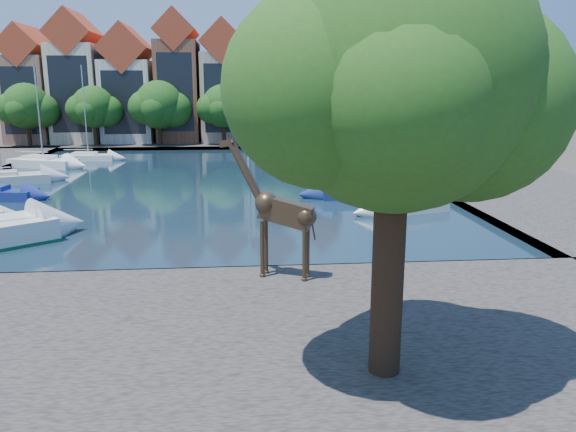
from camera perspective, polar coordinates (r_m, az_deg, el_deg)
name	(u,v)px	position (r m, az deg, el deg)	size (l,w,h in m)	color
ground	(145,280)	(23.56, -14.29, -6.36)	(160.00, 160.00, 0.00)	#38332B
water_basin	(192,182)	(46.73, -9.71, 3.42)	(38.00, 50.00, 0.08)	black
near_quay	(105,355)	(17.12, -18.08, -13.26)	(50.00, 14.00, 0.50)	#49433F
far_quay	(211,142)	(78.39, -7.87, 7.42)	(60.00, 16.00, 0.50)	#49433F
right_quay	(487,175)	(51.10, 19.53, 3.90)	(14.00, 52.00, 0.50)	#49433F
plane_tree	(401,85)	(13.47, 11.38, 12.90)	(8.32, 6.40, 10.62)	#332114
townhouse_west_end	(32,89)	(82.44, -24.55, 11.62)	(5.44, 9.18, 14.93)	#8E624D
townhouse_west_mid	(79,83)	(80.69, -20.50, 12.58)	(5.94, 9.18, 16.79)	beige
townhouse_west_inner	(129,89)	(79.25, -15.81, 12.27)	(6.43, 9.18, 15.15)	beige
townhouse_center	(179,82)	(78.34, -11.06, 13.25)	(5.44, 9.18, 16.93)	brown
townhouse_east_inner	(224,86)	(77.96, -6.54, 12.94)	(5.94, 9.18, 15.79)	tan
townhouse_east_mid	(272,84)	(78.08, -1.64, 13.29)	(6.43, 9.18, 16.65)	beige
townhouse_east_end	(319,91)	(78.73, 3.21, 12.55)	(5.44, 9.18, 14.43)	brown
far_tree_far_west	(27,108)	(76.93, -24.96, 9.94)	(7.28, 5.60, 7.68)	#332114
far_tree_west	(94,108)	(74.64, -19.09, 10.29)	(6.76, 5.20, 7.36)	#332114
far_tree_mid_west	(160,106)	(73.14, -12.90, 10.80)	(7.80, 6.00, 8.00)	#332114
far_tree_mid_east	(224,108)	(72.51, -6.51, 10.89)	(7.02, 5.40, 7.52)	#332114
far_tree_east	(287,107)	(72.75, -0.08, 11.06)	(7.54, 5.80, 7.84)	#332114
far_tree_far_east	(349,108)	(73.87, 6.22, 10.89)	(6.76, 5.20, 7.36)	#332114
giraffe_statue	(279,211)	(21.10, -0.95, 0.50)	(3.55, 1.67, 5.25)	#3E2E1F
sailboat_left_c	(2,177)	(50.31, -27.03, 3.52)	(7.44, 4.72, 9.73)	silver
sailboat_left_d	(43,161)	(59.36, -23.60, 5.15)	(7.01, 4.50, 9.44)	white
sailboat_left_e	(88,156)	(63.15, -19.63, 5.78)	(5.50, 2.14, 9.77)	white
sailboat_right_a	(406,205)	(35.41, 11.93, 1.14)	(5.48, 3.19, 8.39)	silver
sailboat_right_b	(372,189)	(39.96, 8.50, 2.74)	(7.36, 2.76, 12.94)	navy
sailboat_right_c	(363,166)	(51.11, 7.65, 5.02)	(7.24, 3.27, 10.47)	white
sailboat_right_d	(310,149)	(65.19, 2.21, 6.80)	(6.13, 2.75, 9.98)	silver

